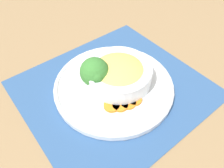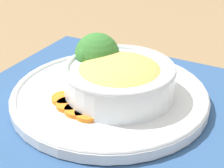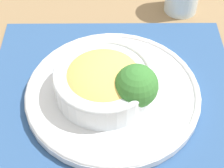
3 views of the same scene
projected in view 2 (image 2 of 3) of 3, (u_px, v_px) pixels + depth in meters
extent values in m
plane|color=#8C704C|center=(110.00, 103.00, 0.63)|extent=(4.00, 4.00, 0.00)
cube|color=#2D5184|center=(110.00, 102.00, 0.63)|extent=(0.47, 0.51, 0.00)
cylinder|color=silver|center=(110.00, 97.00, 0.62)|extent=(0.33, 0.33, 0.02)
torus|color=silver|center=(110.00, 93.00, 0.62)|extent=(0.33, 0.33, 0.01)
cylinder|color=silver|center=(120.00, 81.00, 0.60)|extent=(0.18, 0.18, 0.05)
torus|color=silver|center=(120.00, 68.00, 0.59)|extent=(0.18, 0.18, 0.01)
ellipsoid|color=#E0B75B|center=(120.00, 74.00, 0.60)|extent=(0.15, 0.15, 0.05)
cylinder|color=#84AD5B|center=(98.00, 75.00, 0.66)|extent=(0.02, 0.02, 0.02)
sphere|color=#387A33|center=(97.00, 55.00, 0.64)|extent=(0.08, 0.08, 0.08)
sphere|color=#387A33|center=(86.00, 56.00, 0.62)|extent=(0.03, 0.03, 0.03)
sphere|color=#387A33|center=(106.00, 50.00, 0.65)|extent=(0.03, 0.03, 0.03)
cylinder|color=orange|center=(64.00, 99.00, 0.60)|extent=(0.04, 0.04, 0.01)
cylinder|color=orange|center=(69.00, 105.00, 0.58)|extent=(0.04, 0.04, 0.01)
cylinder|color=orange|center=(78.00, 110.00, 0.57)|extent=(0.04, 0.04, 0.01)
cylinder|color=orange|center=(89.00, 114.00, 0.56)|extent=(0.04, 0.04, 0.01)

